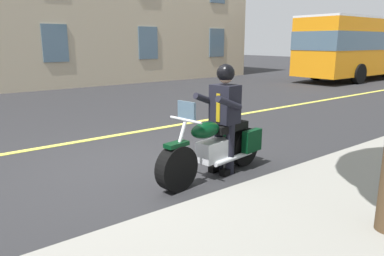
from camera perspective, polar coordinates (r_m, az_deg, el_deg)
ground_plane at (r=6.36m, az=-9.73°, el=-5.79°), size 80.00×80.00×0.00m
lane_center_stripe at (r=8.10m, az=-16.47°, el=-1.91°), size 60.00×0.16×0.01m
motorcycle_main at (r=5.70m, az=3.79°, el=-3.11°), size 2.22×0.79×1.26m
rider_main at (r=5.71m, az=5.09°, el=2.92°), size 0.68×0.61×1.74m
bus_near at (r=23.42m, az=26.15°, el=11.60°), size 11.05×2.70×3.30m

